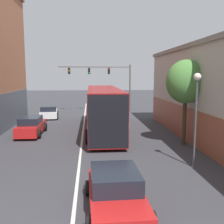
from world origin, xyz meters
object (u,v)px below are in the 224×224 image
object	(u,v)px
traffic_signal_gantry	(105,76)
hatchback_foreground	(116,192)
parked_car_left_mid	(49,112)
parked_car_left_near	(31,126)
bus	(103,107)
street_lamp	(196,108)
street_tree_near	(186,82)

from	to	relation	value
traffic_signal_gantry	hatchback_foreground	bearing A→B (deg)	-92.69
hatchback_foreground	parked_car_left_mid	size ratio (longest dim) A/B	1.01
parked_car_left_near	parked_car_left_mid	bearing A→B (deg)	-0.48
bus	street_lamp	bearing A→B (deg)	-155.20
traffic_signal_gantry	street_lamp	xyz separation A→B (m)	(3.22, -21.42, -1.50)
bus	parked_car_left_near	bearing A→B (deg)	98.71
bus	hatchback_foreground	distance (m)	13.06
bus	traffic_signal_gantry	bearing A→B (deg)	-4.03
traffic_signal_gantry	parked_car_left_mid	bearing A→B (deg)	-144.19
hatchback_foreground	street_lamp	world-z (taller)	street_lamp
bus	street_tree_near	bearing A→B (deg)	-132.00
street_lamp	traffic_signal_gantry	bearing A→B (deg)	98.56
traffic_signal_gantry	street_tree_near	bearing A→B (deg)	-75.90
hatchback_foreground	parked_car_left_mid	bearing A→B (deg)	13.47
parked_car_left_mid	hatchback_foreground	bearing A→B (deg)	-171.92
street_lamp	bus	bearing A→B (deg)	114.52
parked_car_left_near	traffic_signal_gantry	xyz separation A→B (m)	(6.68, 13.17, 3.87)
parked_car_left_mid	street_tree_near	size ratio (longest dim) A/B	0.72
parked_car_left_mid	street_tree_near	world-z (taller)	street_tree_near
hatchback_foreground	parked_car_left_near	distance (m)	13.32
parked_car_left_mid	street_lamp	size ratio (longest dim) A/B	0.86
traffic_signal_gantry	street_lamp	distance (m)	21.72
parked_car_left_near	parked_car_left_mid	distance (m)	8.41
traffic_signal_gantry	street_tree_near	world-z (taller)	traffic_signal_gantry
bus	traffic_signal_gantry	size ratio (longest dim) A/B	1.36
hatchback_foreground	bus	bearing A→B (deg)	-2.42
street_lamp	street_tree_near	bearing A→B (deg)	76.35
bus	street_tree_near	world-z (taller)	street_tree_near
hatchback_foreground	parked_car_left_near	size ratio (longest dim) A/B	0.95
bus	hatchback_foreground	bearing A→B (deg)	179.14
street_lamp	street_tree_near	size ratio (longest dim) A/B	0.84
parked_car_left_mid	traffic_signal_gantry	distance (m)	9.04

